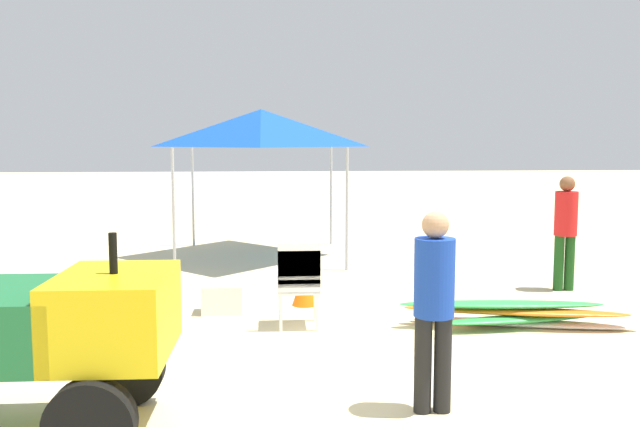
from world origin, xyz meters
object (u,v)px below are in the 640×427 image
object	(u,v)px
utility_cart	(3,331)
stacked_plastic_chairs	(299,277)
lifeguard_near_left	(434,299)
cooler_box	(223,299)
lifeguard_near_right	(566,225)
traffic_cone_near	(84,282)
surfboard_pile	(515,314)
popup_canopy	(261,128)
traffic_cone_far	(305,287)

from	to	relation	value
utility_cart	stacked_plastic_chairs	world-z (taller)	utility_cart
lifeguard_near_left	cooler_box	bearing A→B (deg)	119.98
lifeguard_near_right	traffic_cone_near	bearing A→B (deg)	-179.99
surfboard_pile	traffic_cone_near	world-z (taller)	traffic_cone_near
surfboard_pile	popup_canopy	bearing A→B (deg)	120.51
popup_canopy	traffic_cone_far	xyz separation A→B (m)	(0.59, -3.76, -2.14)
popup_canopy	cooler_box	distance (m)	4.64
utility_cart	traffic_cone_near	world-z (taller)	utility_cart
lifeguard_near_left	traffic_cone_near	world-z (taller)	lifeguard_near_left
surfboard_pile	traffic_cone_far	xyz separation A→B (m)	(-2.37, 1.26, 0.07)
lifeguard_near_right	cooler_box	bearing A→B (deg)	-169.39
surfboard_pile	cooler_box	bearing A→B (deg)	164.42
surfboard_pile	lifeguard_near_right	bearing A→B (deg)	52.75
stacked_plastic_chairs	lifeguard_near_left	bearing A→B (deg)	-68.90
lifeguard_near_right	popup_canopy	size ratio (longest dim) A/B	0.57
lifeguard_near_left	cooler_box	world-z (taller)	lifeguard_near_left
utility_cart	popup_canopy	bearing A→B (deg)	76.45
lifeguard_near_right	cooler_box	size ratio (longest dim) A/B	3.29
popup_canopy	traffic_cone_far	distance (m)	4.36
lifeguard_near_left	traffic_cone_far	size ratio (longest dim) A/B	3.42
stacked_plastic_chairs	popup_canopy	bearing A→B (deg)	95.44
utility_cart	traffic_cone_far	world-z (taller)	utility_cart
traffic_cone_near	popup_canopy	bearing A→B (deg)	52.68
traffic_cone_near	cooler_box	world-z (taller)	traffic_cone_near
traffic_cone_far	utility_cart	bearing A→B (deg)	-122.56
utility_cart	lifeguard_near_right	size ratio (longest dim) A/B	1.56
lifeguard_near_left	traffic_cone_far	distance (m)	3.73
lifeguard_near_right	traffic_cone_near	world-z (taller)	lifeguard_near_right
traffic_cone_near	cooler_box	distance (m)	2.14
stacked_plastic_chairs	traffic_cone_far	xyz separation A→B (m)	(0.12, 1.09, -0.37)
traffic_cone_far	lifeguard_near_left	bearing A→B (deg)	-76.89
lifeguard_near_left	lifeguard_near_right	xyz separation A→B (m)	(2.95, 4.17, 0.02)
utility_cart	traffic_cone_far	distance (m)	4.48
utility_cart	traffic_cone_far	xyz separation A→B (m)	(2.40, 3.75, -0.55)
surfboard_pile	popup_canopy	size ratio (longest dim) A/B	0.95
traffic_cone_near	utility_cart	bearing A→B (deg)	-82.14
lifeguard_near_right	popup_canopy	distance (m)	5.58
lifeguard_near_left	traffic_cone_far	world-z (taller)	lifeguard_near_left
lifeguard_near_left	cooler_box	xyz separation A→B (m)	(-1.88, 3.26, -0.75)
utility_cart	cooler_box	size ratio (longest dim) A/B	5.11
utility_cart	surfboard_pile	world-z (taller)	utility_cart
lifeguard_near_right	popup_canopy	world-z (taller)	popup_canopy
cooler_box	popup_canopy	bearing A→B (deg)	83.48
lifeguard_near_right	cooler_box	world-z (taller)	lifeguard_near_right
lifeguard_near_right	popup_canopy	xyz separation A→B (m)	(-4.37, 3.16, 1.43)
traffic_cone_near	traffic_cone_far	xyz separation A→B (m)	(3.00, -0.60, 0.01)
stacked_plastic_chairs	surfboard_pile	bearing A→B (deg)	-3.87
stacked_plastic_chairs	lifeguard_near_left	size ratio (longest dim) A/B	0.63
lifeguard_near_left	cooler_box	distance (m)	3.84
cooler_box	stacked_plastic_chairs	bearing A→B (deg)	-40.29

